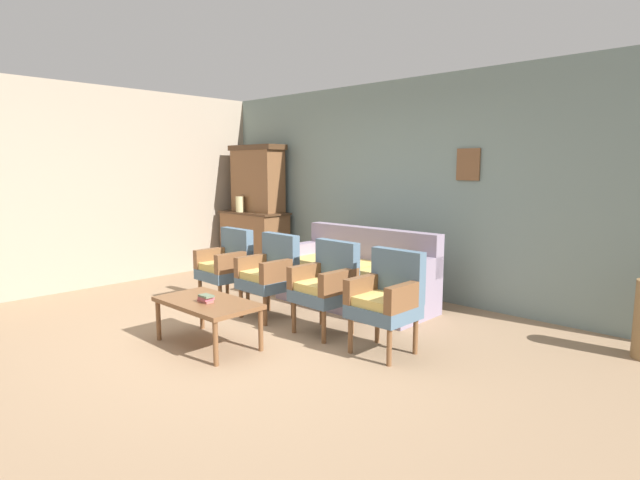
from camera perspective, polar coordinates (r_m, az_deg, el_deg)
name	(u,v)px	position (r m, az deg, el deg)	size (l,w,h in m)	color
ground_plane	(239,342)	(4.88, -9.04, -11.30)	(7.68, 7.68, 0.00)	#997A5B
wall_back_with_decor	(403,189)	(6.54, 9.37, 5.73)	(6.40, 0.09, 2.70)	gray
wall_left_side	(87,188)	(7.44, -24.70, 5.37)	(0.06, 5.20, 2.70)	gray
side_cabinet	(255,241)	(8.06, -7.37, -0.11)	(1.16, 0.55, 0.93)	brown
cabinet_upper_hutch	(257,178)	(8.03, -7.05, 6.92)	(0.99, 0.38, 1.03)	brown
vase_on_cabinet	(240,204)	(7.99, -9.00, 4.01)	(0.13, 0.13, 0.24)	#CDC287
floral_couch	(357,278)	(5.98, 4.14, -4.31)	(1.87, 0.80, 0.90)	gray
armchair_row_middle	(227,264)	(6.05, -10.46, -2.62)	(0.54, 0.51, 0.90)	slate
armchair_by_doorway	(270,272)	(5.51, -5.66, -3.59)	(0.54, 0.51, 0.90)	slate
armchair_near_couch_end	(326,283)	(4.96, 0.71, -4.85)	(0.54, 0.51, 0.90)	slate
armchair_near_cabinet	(387,297)	(4.48, 7.54, -6.37)	(0.53, 0.50, 0.90)	slate
coffee_table	(207,305)	(4.75, -12.54, -7.19)	(1.00, 0.56, 0.42)	brown
book_stack_on_table	(206,298)	(4.68, -12.72, -6.42)	(0.16, 0.10, 0.07)	#B25A54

